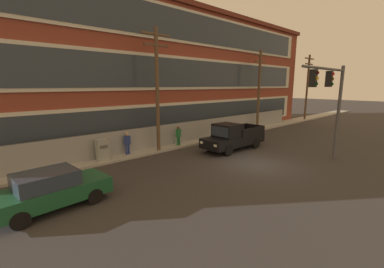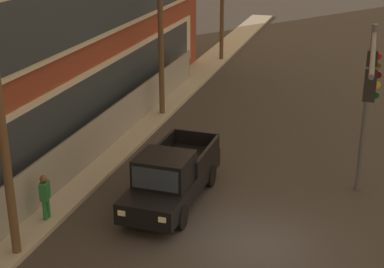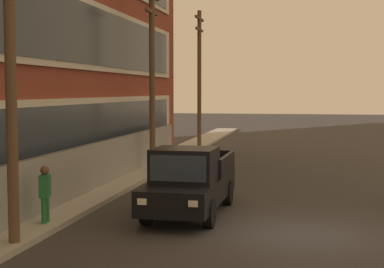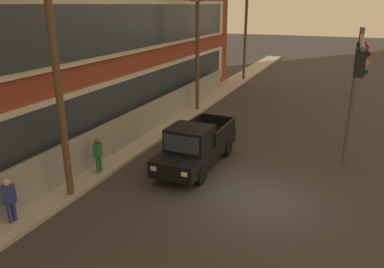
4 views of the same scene
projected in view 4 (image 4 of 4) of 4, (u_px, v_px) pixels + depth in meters
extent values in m
plane|color=#333030|center=(259.00, 199.00, 14.03)|extent=(160.00, 160.00, 0.00)
cube|color=#9E9B93|center=(98.00, 166.00, 16.67)|extent=(80.00, 1.92, 0.16)
cube|color=beige|center=(86.00, 118.00, 16.86)|extent=(38.00, 0.10, 2.70)
cube|color=#2D3844|center=(87.00, 118.00, 16.83)|extent=(36.35, 0.06, 2.25)
cube|color=beige|center=(78.00, 33.00, 15.63)|extent=(38.00, 0.10, 2.70)
cube|color=#2D3844|center=(79.00, 33.00, 15.60)|extent=(36.35, 0.06, 2.25)
cube|color=gray|center=(124.00, 132.00, 18.57)|extent=(29.20, 0.04, 1.80)
cylinder|color=#4C4C51|center=(220.00, 80.00, 31.27)|extent=(0.06, 0.06, 1.80)
cylinder|color=#4C4C51|center=(123.00, 115.00, 18.27)|extent=(29.20, 0.05, 0.05)
cylinder|color=#4C4C51|center=(352.00, 99.00, 16.24)|extent=(0.20, 0.20, 6.03)
cylinder|color=#4C4C51|center=(362.00, 41.00, 12.88)|extent=(5.67, 0.14, 0.14)
cube|color=black|center=(360.00, 55.00, 13.63)|extent=(0.28, 0.32, 0.90)
cylinder|color=red|center=(366.00, 47.00, 13.47)|extent=(0.04, 0.18, 0.18)
cylinder|color=#503E08|center=(365.00, 55.00, 13.57)|extent=(0.04, 0.18, 0.18)
cylinder|color=#0A4011|center=(364.00, 63.00, 13.66)|extent=(0.04, 0.18, 0.18)
cube|color=black|center=(360.00, 63.00, 11.73)|extent=(0.28, 0.32, 0.90)
cylinder|color=#4B0807|center=(368.00, 54.00, 11.58)|extent=(0.04, 0.18, 0.18)
cylinder|color=gold|center=(366.00, 63.00, 11.67)|extent=(0.04, 0.18, 0.18)
cylinder|color=#0A4011|center=(365.00, 72.00, 11.76)|extent=(0.04, 0.18, 0.18)
cube|color=black|center=(197.00, 150.00, 16.74)|extent=(5.49, 2.01, 0.70)
cube|color=black|center=(190.00, 138.00, 15.81)|extent=(1.67, 1.78, 0.95)
cube|color=#283342|center=(181.00, 144.00, 15.09)|extent=(0.09, 1.56, 0.71)
cube|color=black|center=(225.00, 131.00, 17.25)|extent=(2.73, 0.18, 0.56)
cube|color=black|center=(190.00, 126.00, 17.93)|extent=(2.73, 0.18, 0.56)
cube|color=black|center=(218.00, 120.00, 18.85)|extent=(0.14, 1.82, 0.56)
cylinder|color=black|center=(200.00, 175.00, 15.11)|extent=(0.81, 0.28, 0.80)
cylinder|color=black|center=(163.00, 168.00, 15.78)|extent=(0.81, 0.28, 0.80)
cylinder|color=black|center=(227.00, 148.00, 17.93)|extent=(0.81, 0.28, 0.80)
cylinder|color=black|center=(194.00, 143.00, 18.60)|extent=(0.81, 0.28, 0.80)
cube|color=white|center=(184.00, 175.00, 14.08)|extent=(0.06, 0.24, 0.16)
cube|color=white|center=(153.00, 169.00, 14.60)|extent=(0.06, 0.24, 0.16)
cylinder|color=brown|center=(58.00, 84.00, 12.75)|extent=(0.26, 0.26, 8.71)
cylinder|color=brown|center=(197.00, 49.00, 24.23)|extent=(0.26, 0.26, 8.35)
cube|color=brown|center=(198.00, 0.00, 23.25)|extent=(1.93, 0.14, 0.14)
cylinder|color=brown|center=(245.00, 33.00, 34.34)|extent=(0.26, 0.26, 8.76)
cylinder|color=#236B38|center=(98.00, 167.00, 15.79)|extent=(0.14, 0.14, 0.85)
cylinder|color=#236B38|center=(100.00, 165.00, 15.94)|extent=(0.14, 0.14, 0.85)
cube|color=#236B38|center=(98.00, 150.00, 15.63)|extent=(0.44, 0.32, 0.60)
sphere|color=brown|center=(97.00, 141.00, 15.49)|extent=(0.24, 0.24, 0.24)
cylinder|color=navy|center=(10.00, 215.00, 12.17)|extent=(0.14, 0.14, 0.85)
cylinder|color=navy|center=(14.00, 213.00, 12.32)|extent=(0.14, 0.14, 0.85)
cube|color=navy|center=(9.00, 194.00, 12.01)|extent=(0.43, 0.46, 0.60)
sphere|color=tan|center=(6.00, 182.00, 11.87)|extent=(0.24, 0.24, 0.24)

